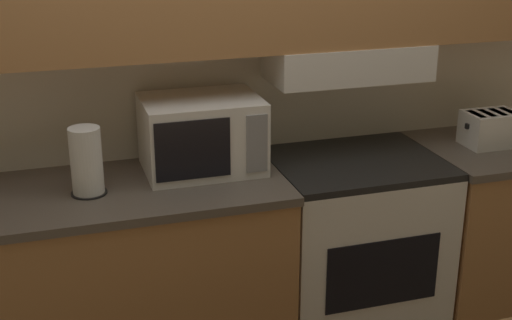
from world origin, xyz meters
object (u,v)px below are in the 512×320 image
Objects in this scene: stove_range at (352,252)px; toaster at (491,128)px; paper_towel_roll at (86,161)px; microwave at (202,134)px.

toaster is (0.69, 0.00, 0.55)m from stove_range.
stove_range is 3.55× the size of toaster.
toaster is 1.87m from paper_towel_roll.
microwave is 0.51m from paper_towel_roll.
microwave is at bearing 172.13° from stove_range.
stove_range is 1.33m from paper_towel_roll.
paper_towel_roll is (-0.49, -0.13, -0.02)m from microwave.
toaster is at bearing -3.81° from microwave.
paper_towel_roll is (-1.18, -0.04, 0.60)m from stove_range.
microwave reaches higher than paper_towel_roll.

